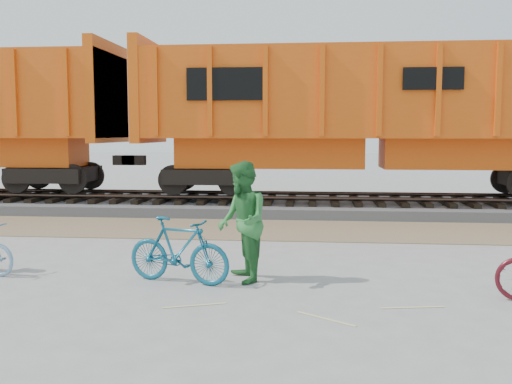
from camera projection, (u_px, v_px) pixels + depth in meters
The scene contains 7 objects.
ground at pixel (271, 292), 8.61m from camera, with size 120.00×120.00×0.00m, color #9E9E99.
gravel_strip at pixel (286, 230), 14.06m from camera, with size 120.00×3.00×0.02m, color #917A5A.
ballast_bed at pixel (291, 206), 17.51m from camera, with size 120.00×4.00×0.30m, color slate.
track at pixel (291, 196), 17.48m from camera, with size 120.00×2.60×0.24m.
hopper_car_center at pixel (373, 112), 16.98m from camera, with size 14.00×3.13×4.65m.
bicycle_teal at pixel (178, 250), 9.07m from camera, with size 0.50×1.77×1.06m, color #125772.
person_man at pixel (242, 222), 9.13m from camera, with size 0.95×0.74×1.95m, color #2E7736.
Camera 1 is at (0.59, -8.39, 2.39)m, focal length 40.00 mm.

